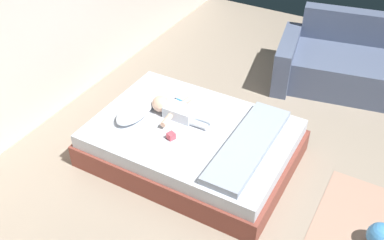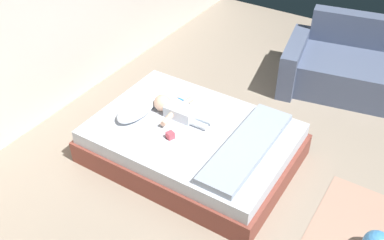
% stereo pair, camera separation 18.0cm
% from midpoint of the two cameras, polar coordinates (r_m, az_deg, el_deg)
% --- Properties ---
extents(ground_plane, '(8.00, 8.00, 0.00)m').
position_cam_midpoint_polar(ground_plane, '(4.33, 13.84, -10.70)').
color(ground_plane, gray).
extents(bed, '(1.44, 2.04, 0.40)m').
position_cam_midpoint_polar(bed, '(4.54, 1.13, -3.03)').
color(bed, brown).
rests_on(bed, ground_plane).
extents(pillow, '(0.54, 0.27, 0.12)m').
position_cam_midpoint_polar(pillow, '(4.60, -6.09, 1.41)').
color(pillow, white).
rests_on(pillow, bed).
extents(baby, '(0.53, 0.66, 0.18)m').
position_cam_midpoint_polar(baby, '(4.54, -1.00, 1.34)').
color(baby, white).
rests_on(baby, bed).
extents(toothbrush, '(0.04, 0.16, 0.02)m').
position_cam_midpoint_polar(toothbrush, '(4.79, -0.12, 2.60)').
color(toothbrush, '#3695EA').
rests_on(toothbrush, bed).
extents(couch, '(1.40, 2.15, 0.85)m').
position_cam_midpoint_polar(couch, '(5.96, 22.52, 5.88)').
color(couch, '#4F5B76').
rests_on(couch, ground_plane).
extents(rug, '(1.12, 0.87, 0.01)m').
position_cam_midpoint_polar(rug, '(4.31, 22.35, -13.36)').
color(rug, tan).
rests_on(rug, ground_plane).
extents(blanket, '(1.30, 0.37, 0.07)m').
position_cam_midpoint_polar(blanket, '(4.19, 8.32, -3.46)').
color(blanket, '#919CAE').
rests_on(blanket, bed).
extents(toy_block, '(0.09, 0.09, 0.07)m').
position_cam_midpoint_polar(toy_block, '(4.27, -1.62, -2.00)').
color(toy_block, '#CE4756').
rests_on(toy_block, bed).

